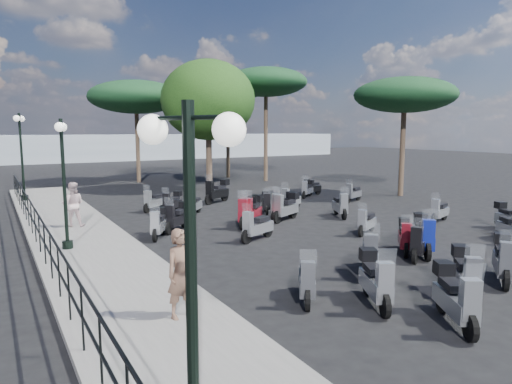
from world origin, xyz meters
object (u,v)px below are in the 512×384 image
scooter_6 (376,281)px  scooter_19 (424,236)px  scooter_5 (172,203)px  pine_2 (136,97)px  lamp_post_2 (21,151)px  pine_3 (405,95)px  scooter_29 (312,188)px  scooter_11 (154,202)px  scooter_13 (405,237)px  scooter_15 (286,208)px  scooter_10 (194,205)px  scooter_17 (217,192)px  lamp_post_1 (64,176)px  scooter_2 (257,227)px  scooter_21 (340,206)px  scooter_22 (290,200)px  scooter_31 (284,207)px  scooter_23 (308,189)px  scooter_12 (504,260)px  scooter_20 (366,223)px  scooter_9 (248,212)px  pedestrian_far (73,204)px  scooter_1 (307,281)px  woman (181,273)px  scooter_27 (439,212)px  scooter_7 (465,276)px  scooter_14 (420,242)px  scooter_30 (252,212)px  scooter_26 (512,228)px  pine_0 (228,86)px  scooter_0 (456,299)px  broadleaf_tree (208,100)px  scooter_4 (159,224)px  scooter_3 (177,218)px  scooter_8 (370,254)px  scooter_25 (511,218)px

scooter_6 → scooter_19: scooter_19 is taller
scooter_5 → pine_2: bearing=-50.8°
lamp_post_2 → pine_3: (18.19, -7.70, 2.87)m
scooter_29 → scooter_11: bearing=76.6°
scooter_13 → scooter_15: bearing=-42.0°
scooter_10 → scooter_17: bearing=-91.5°
lamp_post_1 → scooter_2: lamp_post_1 is taller
scooter_21 → scooter_22: same height
scooter_31 → scooter_6: bearing=131.9°
scooter_5 → scooter_23: bearing=-125.5°
scooter_12 → scooter_20: scooter_12 is taller
scooter_20 → scooter_21: (1.27, 2.85, 0.06)m
scooter_9 → scooter_13: size_ratio=1.16×
pedestrian_far → lamp_post_2: bearing=-63.5°
scooter_31 → scooter_9: bearing=75.7°
scooter_1 → scooter_10: (1.79, 10.45, -0.02)m
scooter_22 → pine_2: size_ratio=0.22×
woman → scooter_27: 12.85m
scooter_7 → scooter_27: bearing=-95.9°
scooter_13 → scooter_23: (4.23, 10.47, -0.03)m
scooter_14 → scooter_30: bearing=-11.8°
scooter_20 → lamp_post_2: bearing=8.7°
woman → scooter_19: bearing=-5.5°
scooter_22 → scooter_30: 3.68m
scooter_22 → scooter_26: 8.91m
scooter_10 → pine_3: (12.14, -0.43, 5.05)m
scooter_31 → scooter_5: bearing=16.4°
scooter_5 → pine_0: size_ratio=0.15×
scooter_22 → scooter_23: bearing=-75.3°
scooter_13 → scooter_23: bearing=-67.7°
pedestrian_far → scooter_0: bearing=130.0°
scooter_27 → broadleaf_tree: bearing=-3.2°
scooter_0 → pine_0: (8.52, 26.11, 6.39)m
scooter_4 → pine_0: 20.89m
scooter_7 → pine_0: pine_0 is taller
scooter_12 → scooter_30: size_ratio=1.04×
scooter_3 → scooter_20: 6.72m
scooter_23 → pine_3: 7.29m
scooter_4 → scooter_19: (6.00, -5.96, 0.08)m
scooter_2 → scooter_21: 5.35m
scooter_9 → scooter_31: (1.89, 0.40, -0.01)m
scooter_9 → scooter_2: bearing=114.6°
scooter_9 → scooter_14: (2.07, -6.28, -0.06)m
scooter_15 → scooter_27: scooter_15 is taller
scooter_0 → scooter_6: (-0.55, 1.49, -0.00)m
scooter_2 → scooter_14: size_ratio=1.06×
scooter_3 → scooter_26: size_ratio=0.92×
scooter_8 → scooter_13: (2.34, 0.96, -0.03)m
scooter_25 → scooter_8: bearing=28.6°
lamp_post_1 → scooter_9: (6.48, 0.59, -1.77)m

